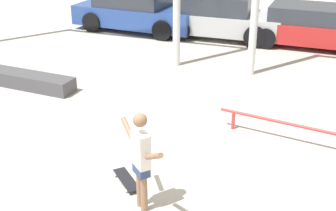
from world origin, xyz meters
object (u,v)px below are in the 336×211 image
(grind_box, at_px, (22,79))
(grind_rail, at_px, (294,127))
(skateboarder, at_px, (141,157))
(parked_car_blue, at_px, (137,12))
(skateboard, at_px, (127,180))
(parked_car_red, at_px, (310,26))
(parked_car_silver, at_px, (222,17))

(grind_box, distance_m, grind_rail, 6.70)
(skateboarder, height_order, parked_car_blue, skateboarder)
(skateboarder, xyz_separation_m, grind_box, (-4.78, 3.57, -0.71))
(skateboard, bearing_deg, grind_box, -171.33)
(skateboard, xyz_separation_m, parked_car_red, (2.07, 9.16, 0.55))
(grind_box, xyz_separation_m, parked_car_silver, (3.51, 6.12, 0.51))
(skateboard, distance_m, parked_car_blue, 9.86)
(skateboarder, bearing_deg, parked_car_red, 122.78)
(parked_car_silver, bearing_deg, skateboard, -86.02)
(grind_rail, height_order, parked_car_red, parked_car_red)
(grind_rail, bearing_deg, skateboarder, -123.07)
(grind_box, bearing_deg, parked_car_blue, 85.55)
(skateboarder, relative_size, skateboard, 2.30)
(grind_box, bearing_deg, parked_car_silver, 60.15)
(skateboard, relative_size, grind_rail, 0.23)
(grind_rail, bearing_deg, parked_car_blue, 132.70)
(skateboarder, relative_size, grind_rail, 0.53)
(skateboarder, bearing_deg, skateboard, 175.85)
(grind_box, xyz_separation_m, grind_rail, (6.67, -0.68, 0.15))
(skateboarder, relative_size, parked_car_silver, 0.40)
(skateboarder, relative_size, parked_car_blue, 0.35)
(parked_car_red, bearing_deg, grind_box, -135.23)
(grind_box, distance_m, parked_car_blue, 6.07)
(parked_car_blue, bearing_deg, parked_car_silver, 5.32)
(grind_box, relative_size, parked_car_blue, 0.64)
(skateboard, bearing_deg, parked_car_silver, 138.92)
(parked_car_blue, bearing_deg, grind_rail, -43.58)
(skateboarder, bearing_deg, parked_car_blue, 156.11)
(grind_box, height_order, parked_car_silver, parked_car_silver)
(skateboard, bearing_deg, parked_car_blue, 156.89)
(skateboarder, height_order, parked_car_red, skateboarder)
(parked_car_blue, height_order, parked_car_silver, parked_car_silver)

